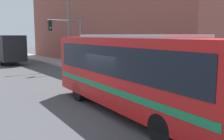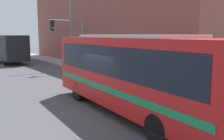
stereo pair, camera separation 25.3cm
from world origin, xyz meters
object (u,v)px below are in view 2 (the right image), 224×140
at_px(pedestrian_near_corner, 110,61).
at_px(pedestrian_mid_block, 98,59).
at_px(delivery_truck, 10,48).
at_px(fire_hydrant, 143,77).
at_px(city_bus, 134,69).
at_px(street_lamp, 68,21).
at_px(traffic_light_pole, 71,35).

xyz_separation_m(pedestrian_near_corner, pedestrian_mid_block, (0.26, 2.36, 0.00)).
xyz_separation_m(delivery_truck, fire_hydrant, (4.11, -18.41, -1.23)).
distance_m(delivery_truck, pedestrian_near_corner, 13.82).
relative_size(city_bus, fire_hydrant, 14.62).
distance_m(street_lamp, pedestrian_mid_block, 5.08).
relative_size(fire_hydrant, street_lamp, 0.09).
bearing_deg(pedestrian_mid_block, traffic_light_pole, 168.03).
xyz_separation_m(fire_hydrant, street_lamp, (-0.13, 11.20, 4.13)).
distance_m(fire_hydrant, pedestrian_mid_block, 8.20).
relative_size(street_lamp, pedestrian_near_corner, 4.44).
bearing_deg(pedestrian_mid_block, street_lamp, 117.59).
height_order(city_bus, street_lamp, street_lamp).
bearing_deg(pedestrian_near_corner, delivery_truck, 112.84).
bearing_deg(delivery_truck, pedestrian_mid_block, -61.52).
height_order(fire_hydrant, pedestrian_mid_block, pedestrian_mid_block).
bearing_deg(city_bus, fire_hydrant, 48.44).
bearing_deg(traffic_light_pole, street_lamp, 70.40).
xyz_separation_m(traffic_light_pole, street_lamp, (0.93, 2.61, 1.32)).
relative_size(traffic_light_pole, pedestrian_mid_block, 2.68).
distance_m(fire_hydrant, pedestrian_near_corner, 5.85).
bearing_deg(pedestrian_near_corner, city_bus, -119.91).
relative_size(delivery_truck, fire_hydrant, 10.33).
xyz_separation_m(street_lamp, pedestrian_mid_block, (1.65, -3.16, -3.63)).
bearing_deg(city_bus, pedestrian_mid_block, 68.30).
xyz_separation_m(traffic_light_pole, pedestrian_mid_block, (2.58, -0.55, -2.30)).
bearing_deg(pedestrian_near_corner, fire_hydrant, -102.41).
bearing_deg(street_lamp, delivery_truck, 118.87).
xyz_separation_m(city_bus, pedestrian_near_corner, (5.83, 10.13, -0.88)).
height_order(delivery_truck, pedestrian_mid_block, delivery_truck).
xyz_separation_m(fire_hydrant, pedestrian_mid_block, (1.52, 8.05, 0.51)).
height_order(traffic_light_pole, pedestrian_near_corner, traffic_light_pole).
height_order(street_lamp, pedestrian_mid_block, street_lamp).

